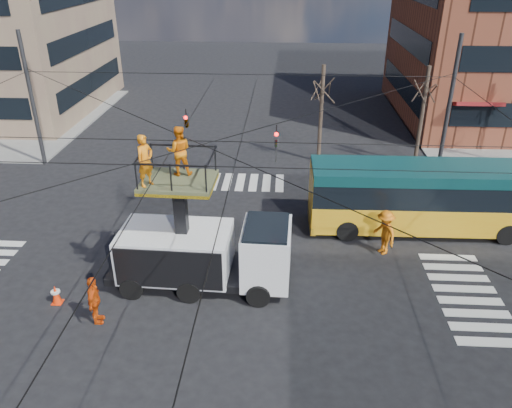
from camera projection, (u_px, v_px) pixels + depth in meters
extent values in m
plane|color=black|center=(209.00, 286.00, 19.70)|extent=(120.00, 120.00, 0.00)
cube|color=black|center=(92.00, 82.00, 40.72)|extent=(0.12, 13.60, 1.50)
cube|color=black|center=(86.00, 39.00, 39.22)|extent=(0.12, 13.60, 1.50)
cube|color=black|center=(402.00, 85.00, 39.36)|extent=(0.12, 13.60, 1.58)
cube|color=black|center=(408.00, 39.00, 37.78)|extent=(0.12, 13.60, 1.57)
cylinder|color=#2D2D30|center=(449.00, 108.00, 27.96)|extent=(0.24, 0.24, 8.00)
cylinder|color=#2D2D30|center=(32.00, 101.00, 29.22)|extent=(0.24, 0.24, 8.00)
cylinder|color=black|center=(235.00, 74.00, 27.83)|extent=(24.00, 0.03, 0.03)
cylinder|color=black|center=(202.00, 145.00, 17.04)|extent=(24.02, 24.02, 0.03)
cylinder|color=black|center=(202.00, 145.00, 17.04)|extent=(24.02, 24.02, 0.03)
cylinder|color=black|center=(196.00, 166.00, 16.11)|extent=(24.00, 0.03, 0.03)
cylinder|color=black|center=(207.00, 141.00, 18.25)|extent=(24.00, 0.03, 0.03)
cylinder|color=black|center=(168.00, 155.00, 17.29)|extent=(0.03, 24.00, 0.03)
cylinder|color=black|center=(237.00, 156.00, 17.16)|extent=(0.03, 24.00, 0.03)
imported|color=black|center=(276.00, 139.00, 19.95)|extent=(0.16, 0.20, 1.00)
imported|color=black|center=(186.00, 117.00, 21.82)|extent=(0.26, 1.24, 0.50)
cylinder|color=#382B21|center=(321.00, 115.00, 30.12)|extent=(0.24, 0.24, 6.00)
cylinder|color=#382B21|center=(422.00, 117.00, 29.80)|extent=(0.24, 0.24, 6.00)
cube|color=black|center=(200.00, 272.00, 19.61)|extent=(7.07, 2.45, 0.30)
cube|color=silver|center=(266.00, 254.00, 18.94)|extent=(1.88, 2.46, 2.20)
cube|color=black|center=(267.00, 235.00, 18.58)|extent=(1.68, 2.36, 0.80)
cube|color=silver|center=(176.00, 251.00, 19.28)|extent=(4.29, 2.65, 1.80)
cylinder|color=black|center=(258.00, 295.00, 18.43)|extent=(0.91, 0.38, 0.90)
cylinder|color=black|center=(263.00, 261.00, 20.47)|extent=(0.91, 0.38, 0.90)
cylinder|color=black|center=(189.00, 291.00, 18.65)|extent=(0.91, 0.38, 0.90)
cylinder|color=black|center=(201.00, 258.00, 20.69)|extent=(0.91, 0.38, 0.90)
cylinder|color=black|center=(132.00, 288.00, 18.83)|extent=(0.91, 0.38, 0.90)
cylinder|color=black|center=(149.00, 255.00, 20.87)|extent=(0.91, 0.38, 0.90)
cube|color=black|center=(181.00, 218.00, 18.59)|extent=(0.47, 0.47, 3.04)
cube|color=#4B5030|center=(178.00, 181.00, 17.90)|extent=(2.67, 2.19, 0.12)
cube|color=yellow|center=(179.00, 184.00, 17.96)|extent=(2.67, 2.19, 0.12)
imported|color=orange|center=(145.00, 161.00, 17.02)|extent=(0.73, 0.80, 1.85)
imported|color=orange|center=(179.00, 151.00, 17.89)|extent=(1.00, 0.84, 1.83)
cube|color=orange|center=(427.00, 211.00, 23.31)|extent=(10.99, 2.75, 1.30)
cube|color=black|center=(432.00, 188.00, 22.77)|extent=(10.99, 2.70, 1.10)
cube|color=#0C3638|center=(434.00, 172.00, 22.41)|extent=(10.99, 2.75, 0.50)
cube|color=orange|center=(313.00, 197.00, 23.23)|extent=(0.28, 2.47, 2.80)
cube|color=black|center=(311.00, 218.00, 23.75)|extent=(0.19, 2.60, 0.30)
cube|color=gold|center=(317.00, 172.00, 22.67)|extent=(0.12, 1.60, 0.35)
cylinder|color=black|center=(347.00, 231.00, 22.61)|extent=(1.00, 0.31, 1.00)
cylinder|color=black|center=(342.00, 207.00, 24.72)|extent=(1.00, 0.31, 1.00)
cylinder|color=black|center=(507.00, 234.00, 22.33)|extent=(1.00, 0.31, 1.00)
cylinder|color=black|center=(488.00, 210.00, 24.43)|extent=(1.00, 0.31, 1.00)
cone|color=#FF340A|center=(56.00, 294.00, 18.58)|extent=(0.36, 0.36, 0.78)
imported|color=#DA490D|center=(94.00, 300.00, 17.36)|extent=(0.61, 1.15, 1.88)
imported|color=#CF630D|center=(385.00, 232.00, 21.42)|extent=(1.25, 1.52, 2.05)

